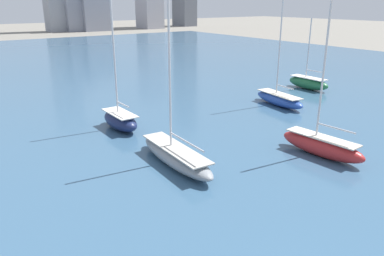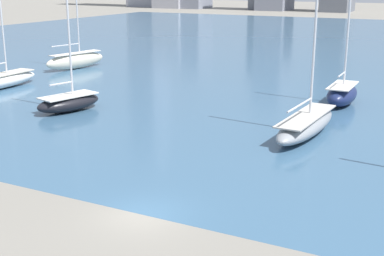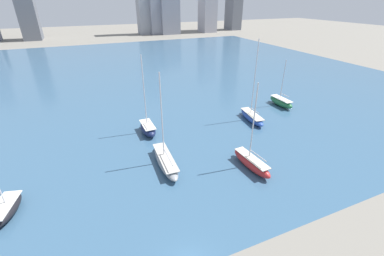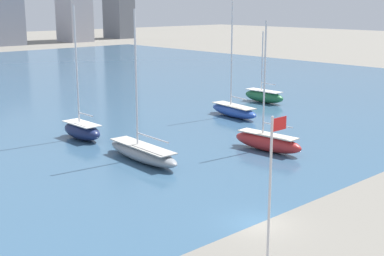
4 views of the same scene
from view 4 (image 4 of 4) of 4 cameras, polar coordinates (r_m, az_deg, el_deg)
name	(u,v)px [view 4 (image 4 of 4)]	position (r m, az deg, el deg)	size (l,w,h in m)	color
ground_plane	(258,223)	(37.38, 7.09, -10.07)	(500.00, 500.00, 0.00)	gray
flag_pole	(271,190)	(29.04, 8.39, -6.54)	(1.24, 0.14, 9.00)	silver
sailboat_blue	(234,110)	(70.96, 4.47, 1.94)	(3.34, 8.74, 16.23)	#284CA8
sailboat_gray	(142,152)	(51.13, -5.32, -2.58)	(2.88, 10.49, 14.20)	gray
sailboat_navy	(82,130)	(60.22, -11.67, -0.20)	(2.49, 6.23, 14.47)	#19234C
sailboat_red	(267,141)	(54.84, 8.05, -1.41)	(2.49, 8.12, 13.06)	#B72828
sailboat_green	(264,96)	(81.78, 7.68, 3.41)	(2.25, 7.19, 10.64)	#236B3D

